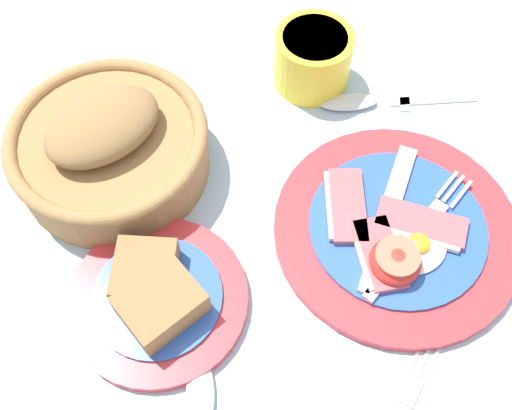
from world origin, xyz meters
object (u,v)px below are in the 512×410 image
object	(u,v)px
breakfast_plate	(396,232)
teaspoon_near_cup	(371,101)
bread_plate	(157,296)
bread_basket	(109,146)
teaspoon_by_saucer	(407,125)
sugar_cup	(313,58)

from	to	relation	value
breakfast_plate	teaspoon_near_cup	distance (m)	0.18
bread_plate	breakfast_plate	bearing A→B (deg)	-5.93
bread_basket	teaspoon_near_cup	xyz separation A→B (m)	(0.31, -0.03, -0.04)
bread_plate	teaspoon_by_saucer	bearing A→B (deg)	15.82
bread_basket	bread_plate	bearing A→B (deg)	-92.05
breakfast_plate	bread_plate	bearing A→B (deg)	174.07
breakfast_plate	bread_basket	xyz separation A→B (m)	(-0.25, 0.20, 0.03)
teaspoon_by_saucer	bread_plate	bearing A→B (deg)	-47.05
bread_basket	teaspoon_near_cup	distance (m)	0.31
bread_plate	sugar_cup	world-z (taller)	sugar_cup
teaspoon_by_saucer	teaspoon_near_cup	world-z (taller)	same
teaspoon_by_saucer	teaspoon_near_cup	size ratio (longest dim) A/B	0.95
breakfast_plate	teaspoon_near_cup	size ratio (longest dim) A/B	1.37
teaspoon_by_saucer	sugar_cup	bearing A→B (deg)	-120.00
teaspoon_near_cup	bread_basket	bearing A→B (deg)	12.94
breakfast_plate	bread_basket	distance (m)	0.32
teaspoon_near_cup	breakfast_plate	bearing A→B (deg)	88.29
sugar_cup	bread_basket	size ratio (longest dim) A/B	0.43
sugar_cup	teaspoon_near_cup	distance (m)	0.09
sugar_cup	teaspoon_by_saucer	distance (m)	0.14
teaspoon_near_cup	teaspoon_by_saucer	bearing A→B (deg)	133.64
bread_basket	teaspoon_by_saucer	bearing A→B (deg)	-13.15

